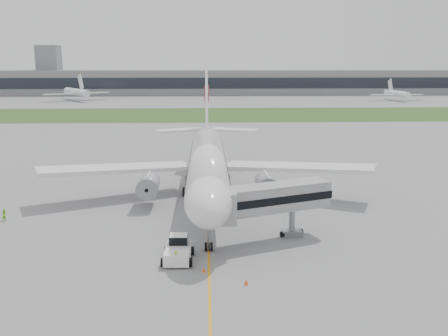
{
  "coord_description": "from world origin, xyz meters",
  "views": [
    {
      "loc": [
        -0.22,
        -64.41,
        19.59
      ],
      "look_at": [
        2.24,
        2.0,
        5.21
      ],
      "focal_mm": 40.0,
      "sensor_mm": 36.0,
      "label": 1
    }
  ],
  "objects_px": {
    "airliner": "(207,161)",
    "ground_crew_near": "(176,259)",
    "jet_bridge": "(266,200)",
    "pushback_tug": "(178,250)"
  },
  "relations": [
    {
      "from": "airliner",
      "to": "ground_crew_near",
      "type": "relative_size",
      "value": 31.25
    },
    {
      "from": "jet_bridge",
      "to": "pushback_tug",
      "type": "bearing_deg",
      "value": -175.82
    },
    {
      "from": "pushback_tug",
      "to": "jet_bridge",
      "type": "bearing_deg",
      "value": 27.92
    },
    {
      "from": "pushback_tug",
      "to": "jet_bridge",
      "type": "height_order",
      "value": "jet_bridge"
    },
    {
      "from": "airliner",
      "to": "ground_crew_near",
      "type": "bearing_deg",
      "value": -97.58
    },
    {
      "from": "airliner",
      "to": "pushback_tug",
      "type": "distance_m",
      "value": 22.79
    },
    {
      "from": "airliner",
      "to": "jet_bridge",
      "type": "xyz_separation_m",
      "value": [
        6.24,
        -17.6,
        -0.8
      ]
    },
    {
      "from": "ground_crew_near",
      "to": "airliner",
      "type": "bearing_deg",
      "value": -119.8
    },
    {
      "from": "airliner",
      "to": "jet_bridge",
      "type": "bearing_deg",
      "value": -70.47
    },
    {
      "from": "airliner",
      "to": "jet_bridge",
      "type": "relative_size",
      "value": 3.95
    }
  ]
}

